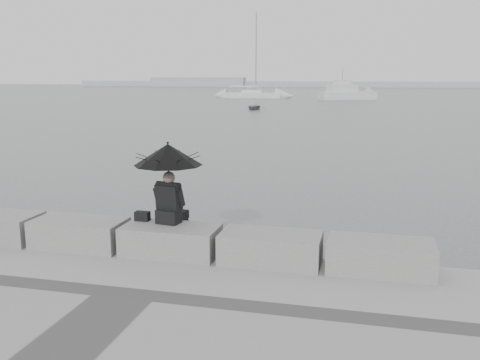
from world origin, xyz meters
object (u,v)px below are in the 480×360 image
(seated_person, at_px, (168,165))
(dinghy, at_px, (254,107))
(sailboat_left, at_px, (252,95))
(motor_cruiser, at_px, (347,93))

(seated_person, xyz_separation_m, dinghy, (-8.61, 45.93, -1.76))
(sailboat_left, height_order, dinghy, sailboat_left)
(seated_person, bearing_deg, dinghy, 109.64)
(sailboat_left, xyz_separation_m, dinghy, (6.39, -27.76, -0.27))
(sailboat_left, xyz_separation_m, motor_cruiser, (14.60, -2.68, 0.38))
(dinghy, bearing_deg, motor_cruiser, 72.80)
(sailboat_left, bearing_deg, seated_person, -80.21)
(seated_person, xyz_separation_m, sailboat_left, (-15.01, 73.69, -1.49))
(sailboat_left, height_order, motor_cruiser, sailboat_left)
(motor_cruiser, bearing_deg, dinghy, -133.03)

